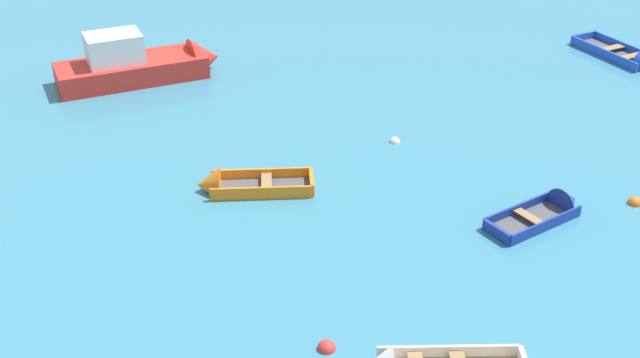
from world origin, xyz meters
name	(u,v)px	position (x,y,z in m)	size (l,w,h in m)	color
rowboat_orange_cluster_inner	(232,185)	(-2.78, 19.83, 0.19)	(3.67, 1.32, 1.12)	#4C4C51
motor_launch_red_cluster_outer	(143,63)	(-6.90, 29.08, 0.68)	(6.91, 4.29, 2.48)	red
rowboat_blue_foreground_center	(637,60)	(13.93, 29.88, 0.19)	(3.19, 4.64, 1.33)	#4C4C51
rowboat_deep_blue_outer_left	(553,209)	(6.89, 18.11, 0.16)	(3.39, 2.67, 1.03)	#4C4C51
mooring_buoy_far_field	(634,204)	(9.57, 18.57, 0.00)	(0.44, 0.44, 0.44)	orange
mooring_buoy_central	(327,349)	(-0.13, 12.38, 0.00)	(0.44, 0.44, 0.44)	red
mooring_buoy_trailing	(395,142)	(2.72, 22.98, 0.00)	(0.37, 0.37, 0.37)	silver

